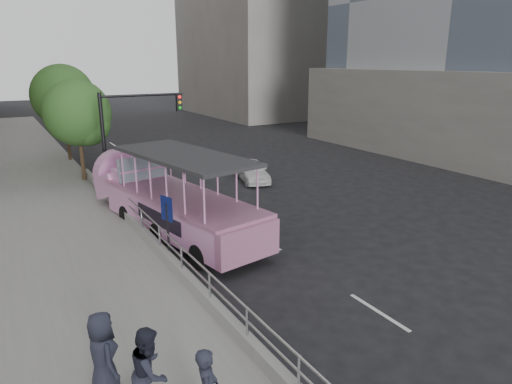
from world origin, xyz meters
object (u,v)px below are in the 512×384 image
(car, at_px, (252,171))
(street_tree_far, at_px, (65,98))
(duck_boat, at_px, (168,201))
(street_tree_near, at_px, (80,115))
(pedestrian_mid, at_px, (150,372))
(parking_sign, at_px, (168,223))
(traffic_signal, at_px, (128,127))
(pedestrian_far, at_px, (103,356))

(car, xyz_separation_m, street_tree_far, (-8.14, 9.90, 3.70))
(duck_boat, height_order, street_tree_near, street_tree_near)
(street_tree_near, height_order, street_tree_far, street_tree_far)
(car, bearing_deg, duck_boat, -127.84)
(duck_boat, height_order, pedestrian_mid, duck_boat)
(pedestrian_mid, relative_size, parking_sign, 0.72)
(parking_sign, height_order, street_tree_far, street_tree_far)
(duck_boat, bearing_deg, street_tree_near, 99.67)
(car, relative_size, pedestrian_mid, 1.99)
(parking_sign, xyz_separation_m, traffic_signal, (1.29, 9.03, 1.91))
(pedestrian_far, bearing_deg, pedestrian_mid, -151.68)
(pedestrian_mid, relative_size, pedestrian_far, 0.99)
(car, distance_m, parking_sign, 11.78)
(car, bearing_deg, pedestrian_mid, -110.18)
(pedestrian_mid, height_order, parking_sign, parking_sign)
(duck_boat, distance_m, pedestrian_far, 9.96)
(street_tree_near, bearing_deg, pedestrian_mid, -97.00)
(traffic_signal, bearing_deg, duck_boat, -90.68)
(duck_boat, relative_size, street_tree_far, 1.60)
(pedestrian_mid, bearing_deg, street_tree_far, 23.77)
(parking_sign, distance_m, traffic_signal, 9.32)
(pedestrian_mid, distance_m, pedestrian_far, 1.09)
(pedestrian_mid, height_order, pedestrian_far, pedestrian_far)
(car, xyz_separation_m, traffic_signal, (-6.75, 0.48, 2.89))
(car, xyz_separation_m, pedestrian_mid, (-10.65, -14.86, 0.59))
(car, height_order, parking_sign, parking_sign)
(traffic_signal, bearing_deg, parking_sign, -98.15)
(parking_sign, relative_size, street_tree_far, 0.39)
(pedestrian_mid, xyz_separation_m, parking_sign, (2.61, 6.31, 0.39))
(duck_boat, xyz_separation_m, car, (6.81, 5.08, -0.63))
(pedestrian_far, distance_m, street_tree_near, 18.31)
(street_tree_near, bearing_deg, parking_sign, -88.60)
(pedestrian_far, relative_size, traffic_signal, 0.35)
(pedestrian_far, height_order, street_tree_near, street_tree_near)
(duck_boat, distance_m, street_tree_near, 9.47)
(pedestrian_far, xyz_separation_m, parking_sign, (3.25, 5.43, 0.38))
(traffic_signal, bearing_deg, street_tree_near, 114.98)
(street_tree_near, relative_size, street_tree_far, 0.89)
(car, relative_size, parking_sign, 1.44)
(pedestrian_mid, xyz_separation_m, street_tree_near, (2.30, 18.76, 2.62))
(duck_boat, xyz_separation_m, street_tree_near, (-1.53, 8.98, 2.58))
(pedestrian_far, bearing_deg, street_tree_near, -16.98)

